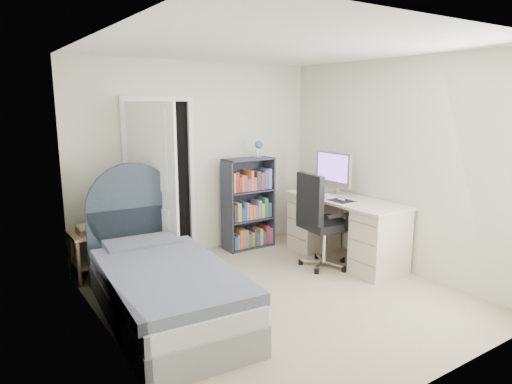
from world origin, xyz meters
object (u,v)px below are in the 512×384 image
nightstand (90,243)px  floor_lamp (167,224)px  office_chair (319,217)px  bed (162,284)px  desk (344,226)px  bookcase (249,206)px

nightstand → floor_lamp: bearing=-21.5°
nightstand → office_chair: 2.67m
bed → desk: desk is taller
floor_lamp → bookcase: same height
nightstand → bed: bearing=-75.7°
nightstand → bookcase: bookcase is taller
bed → nightstand: (-0.33, 1.29, 0.12)m
bookcase → nightstand: bearing=179.5°
desk → office_chair: size_ratio=1.41×
nightstand → floor_lamp: size_ratio=0.43×
nightstand → office_chair: size_ratio=0.55×
nightstand → floor_lamp: 0.88m
bed → nightstand: 1.34m
floor_lamp → office_chair: (1.60, -0.84, 0.04)m
bed → desk: 2.53m
bookcase → desk: size_ratio=0.90×
nightstand → bookcase: bearing=-0.5°
bookcase → desk: 1.33m
desk → office_chair: bearing=-175.9°
floor_lamp → desk: 2.22m
floor_lamp → desk: bearing=-21.5°
bookcase → office_chair: bookcase is taller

